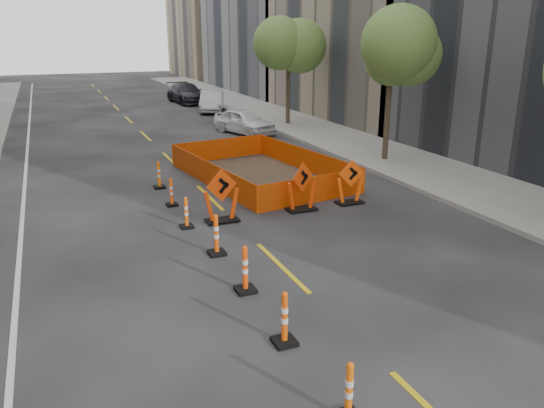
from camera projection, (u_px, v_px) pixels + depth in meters
name	position (u px, v px, depth m)	size (l,w,h in m)	color
ground_plane	(375.00, 356.00, 9.18)	(140.00, 140.00, 0.00)	black
sidewalk_right	(396.00, 159.00, 22.99)	(4.00, 90.00, 0.15)	gray
bld_right_c	(398.00, 4.00, 34.13)	(12.00, 16.00, 14.00)	gray
bld_right_e	(227.00, 8.00, 64.27)	(12.00, 14.00, 16.00)	tan
tree_r_b	(392.00, 53.00, 21.39)	(2.80, 2.80, 5.95)	#382B1E
tree_r_c	(288.00, 46.00, 30.14)	(2.80, 2.80, 5.95)	#382B1E
channelizer_2	(349.00, 392.00, 7.53)	(0.38, 0.38, 0.97)	#EA5B09
channelizer_3	(285.00, 318.00, 9.40)	(0.41, 0.41, 1.04)	#E14B09
channelizer_4	(245.00, 269.00, 11.31)	(0.42, 0.42, 1.07)	#E84309
channelizer_5	(216.00, 235.00, 13.21)	(0.42, 0.42, 1.07)	#E34B09
channelizer_6	(186.00, 212.00, 15.04)	(0.36, 0.36, 0.92)	#FF5B0A
channelizer_7	(171.00, 192.00, 16.96)	(0.36, 0.36, 0.92)	#F8530A
channelizer_8	(159.00, 175.00, 18.85)	(0.39, 0.39, 0.99)	#DC5909
chevron_sign_left	(222.00, 196.00, 15.41)	(1.08, 0.65, 1.62)	#EE3F0A
chevron_sign_center	(302.00, 187.00, 16.40)	(1.04, 0.62, 1.56)	#E23B09
chevron_sign_right	(350.00, 182.00, 17.08)	(0.98, 0.59, 1.47)	#F74A0A
safety_fence	(259.00, 167.00, 20.18)	(4.23, 7.20, 0.90)	#EC450C
parked_car_near	(244.00, 121.00, 28.90)	(1.60, 3.97, 1.35)	white
parked_car_mid	(212.00, 101.00, 36.84)	(1.49, 4.27, 1.41)	#AFAFB4
parked_car_far	(187.00, 93.00, 41.28)	(2.07, 5.08, 1.48)	black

